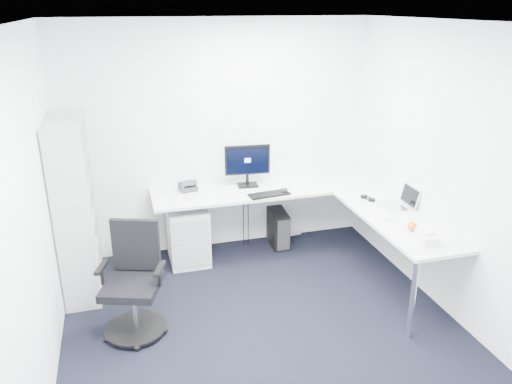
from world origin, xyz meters
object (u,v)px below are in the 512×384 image
object	(u,v)px
task_chair	(131,284)
laptop	(394,197)
monitor	(248,165)
bookshelf	(74,209)
l_desk	(281,231)

from	to	relation	value
task_chair	laptop	bearing A→B (deg)	25.32
monitor	laptop	bearing A→B (deg)	-33.94
bookshelf	laptop	bearing A→B (deg)	-11.26
l_desk	bookshelf	xyz separation A→B (m)	(-2.17, 0.05, 0.50)
l_desk	monitor	size ratio (longest dim) A/B	5.29
l_desk	monitor	world-z (taller)	monitor
task_chair	laptop	world-z (taller)	laptop
l_desk	laptop	bearing A→B (deg)	-29.73
bookshelf	laptop	distance (m)	3.27
l_desk	task_chair	world-z (taller)	task_chair
bookshelf	task_chair	distance (m)	1.12
l_desk	task_chair	distance (m)	1.92
monitor	laptop	distance (m)	1.68
monitor	bookshelf	bearing A→B (deg)	-162.73
task_chair	laptop	size ratio (longest dim) A/B	3.24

